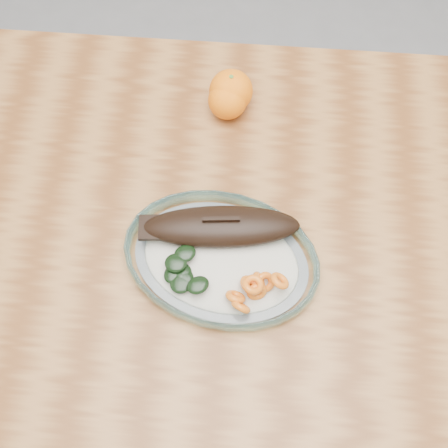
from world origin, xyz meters
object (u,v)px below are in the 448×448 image
object	(u,v)px
plated_meal	(221,256)
orange_right	(231,91)
dining_table	(228,242)
orange_left	(228,100)

from	to	relation	value
plated_meal	orange_right	size ratio (longest dim) A/B	8.36
orange_right	dining_table	bearing A→B (deg)	-86.89
orange_left	orange_right	xyz separation A→B (m)	(0.00, 0.02, 0.00)
dining_table	plated_meal	xyz separation A→B (m)	(-0.01, -0.08, 0.12)
plated_meal	orange_left	distance (m)	0.30
orange_left	plated_meal	bearing A→B (deg)	-87.63
plated_meal	orange_left	xyz separation A→B (m)	(-0.01, 0.30, 0.02)
plated_meal	orange_left	world-z (taller)	plated_meal
orange_left	orange_right	size ratio (longest dim) A/B	0.89
plated_meal	dining_table	bearing A→B (deg)	97.12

